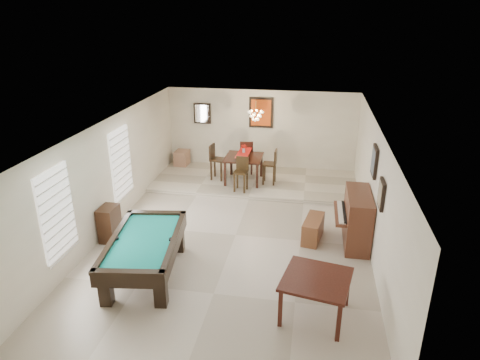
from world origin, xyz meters
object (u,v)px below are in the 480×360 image
(square_table, at_px, (315,297))
(apothecary_chest, at_px, (109,223))
(pool_table, at_px, (146,257))
(flower_vase, at_px, (244,148))
(dining_chair_north, at_px, (247,157))
(dining_chair_south, at_px, (241,175))
(piano_bench, at_px, (313,229))
(chandelier, at_px, (256,112))
(corner_bench, at_px, (182,158))
(dining_table, at_px, (244,167))
(upright_piano, at_px, (351,218))
(dining_chair_west, at_px, (218,162))
(dining_chair_east, at_px, (269,167))

(square_table, relative_size, apothecary_chest, 1.35)
(pool_table, xyz_separation_m, flower_vase, (1.13, 4.95, 0.75))
(dining_chair_north, bearing_deg, dining_chair_south, 85.35)
(square_table, height_order, piano_bench, square_table)
(dining_chair_south, xyz_separation_m, dining_chair_north, (-0.07, 1.44, 0.05))
(dining_chair_north, xyz_separation_m, chandelier, (0.34, -0.59, 1.55))
(corner_bench, bearing_deg, pool_table, -79.55)
(dining_chair_south, distance_m, chandelier, 1.83)
(pool_table, distance_m, corner_bench, 6.14)
(pool_table, relative_size, piano_bench, 2.55)
(dining_table, distance_m, dining_chair_south, 0.74)
(dining_table, distance_m, dining_chair_north, 0.71)
(piano_bench, height_order, dining_chair_south, dining_chair_south)
(pool_table, distance_m, chandelier, 5.57)
(chandelier, bearing_deg, piano_bench, -60.01)
(pool_table, distance_m, dining_chair_north, 5.77)
(pool_table, relative_size, corner_bench, 4.50)
(square_table, distance_m, chandelier, 6.28)
(piano_bench, bearing_deg, square_table, -88.57)
(upright_piano, distance_m, dining_chair_west, 4.75)
(apothecary_chest, distance_m, dining_chair_south, 3.93)
(apothecary_chest, xyz_separation_m, dining_chair_east, (3.23, 3.72, 0.23))
(apothecary_chest, height_order, chandelier, chandelier)
(flower_vase, distance_m, dining_chair_south, 0.91)
(dining_table, relative_size, chandelier, 1.79)
(piano_bench, bearing_deg, corner_bench, 137.00)
(pool_table, relative_size, chandelier, 3.92)
(dining_table, distance_m, dining_chair_west, 0.80)
(corner_bench, height_order, chandelier, chandelier)
(apothecary_chest, distance_m, dining_chair_north, 5.09)
(dining_chair_north, bearing_deg, flower_vase, 84.79)
(dining_chair_west, bearing_deg, pool_table, -176.92)
(piano_bench, relative_size, chandelier, 1.54)
(square_table, relative_size, corner_bench, 2.09)
(piano_bench, xyz_separation_m, dining_chair_east, (-1.32, 2.91, 0.38))
(dining_chair_north, distance_m, dining_chair_east, 1.09)
(corner_bench, bearing_deg, dining_chair_south, -38.66)
(dining_chair_south, relative_size, dining_chair_west, 0.91)
(apothecary_chest, height_order, dining_chair_south, dining_chair_south)
(flower_vase, xyz_separation_m, dining_chair_north, (-0.02, 0.70, -0.48))
(upright_piano, xyz_separation_m, dining_chair_west, (-3.69, 2.99, 0.06))
(apothecary_chest, relative_size, corner_bench, 1.55)
(dining_table, height_order, chandelier, chandelier)
(pool_table, distance_m, dining_chair_south, 4.38)
(upright_piano, xyz_separation_m, flower_vase, (-2.90, 2.95, 0.54))
(corner_bench, bearing_deg, dining_chair_north, -9.87)
(flower_vase, relative_size, dining_chair_south, 0.26)
(pool_table, relative_size, square_table, 2.16)
(piano_bench, height_order, dining_chair_north, dining_chair_north)
(upright_piano, relative_size, chandelier, 2.38)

